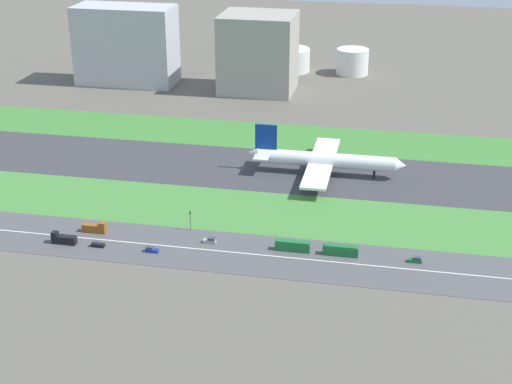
{
  "coord_description": "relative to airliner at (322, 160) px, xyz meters",
  "views": [
    {
      "loc": [
        65.02,
        -288.86,
        120.1
      ],
      "look_at": [
        14.61,
        -36.5,
        6.0
      ],
      "focal_mm": 53.53,
      "sensor_mm": 36.0,
      "label": 1
    }
  ],
  "objects": [
    {
      "name": "grass_median_north",
      "position": [
        -34.84,
        41.0,
        -6.18
      ],
      "size": [
        280.0,
        36.0,
        0.1
      ],
      "primitive_type": "cube",
      "color": "#3D7A33",
      "rests_on": "ground_plane"
    },
    {
      "name": "truck_0",
      "position": [
        -78.1,
        -78.0,
        -4.56
      ],
      "size": [
        8.4,
        2.5,
        4.0
      ],
      "rotation": [
        0.0,
        0.0,
        3.14
      ],
      "color": "black",
      "rests_on": "highway"
    },
    {
      "name": "runway",
      "position": [
        -34.84,
        -0.0,
        -6.18
      ],
      "size": [
        280.0,
        46.0,
        0.1
      ],
      "primitive_type": "cube",
      "color": "#38383D",
      "rests_on": "ground_plane"
    },
    {
      "name": "traffic_light",
      "position": [
        -38.82,
        -60.01,
        -1.94
      ],
      "size": [
        0.36,
        0.5,
        7.2
      ],
      "color": "#4C4C51",
      "rests_on": "highway"
    },
    {
      "name": "car_5",
      "position": [
        -47.14,
        -78.0,
        -5.31
      ],
      "size": [
        4.4,
        1.8,
        2.0
      ],
      "rotation": [
        0.0,
        0.0,
        3.14
      ],
      "color": "navy",
      "rests_on": "highway"
    },
    {
      "name": "hangar_building",
      "position": [
        -49.03,
        114.0,
        14.89
      ],
      "size": [
        39.8,
        34.67,
        42.25
      ],
      "primitive_type": "cube",
      "color": "#9E998E",
      "rests_on": "ground_plane"
    },
    {
      "name": "car_0",
      "position": [
        -66.01,
        -78.0,
        -5.31
      ],
      "size": [
        4.4,
        1.8,
        2.0
      ],
      "rotation": [
        0.0,
        0.0,
        3.14
      ],
      "color": "black",
      "rests_on": "highway"
    },
    {
      "name": "fuel_tank_centre",
      "position": [
        -0.85,
        159.0,
        1.31
      ],
      "size": [
        18.91,
        18.91,
        15.09
      ],
      "primitive_type": "cylinder",
      "color": "silver",
      "rests_on": "ground_plane"
    },
    {
      "name": "terminal_building",
      "position": [
        -124.84,
        114.0,
        15.66
      ],
      "size": [
        55.31,
        25.15,
        43.79
      ],
      "primitive_type": "cube",
      "color": "#B2B2B7",
      "rests_on": "ground_plane"
    },
    {
      "name": "bus_0",
      "position": [
        14.24,
        -68.0,
        -4.41
      ],
      "size": [
        11.6,
        2.5,
        3.5
      ],
      "color": "#19662D",
      "rests_on": "highway"
    },
    {
      "name": "ground_plane",
      "position": [
        -34.84,
        -0.0,
        -6.23
      ],
      "size": [
        800.0,
        800.0,
        0.0
      ],
      "primitive_type": "plane",
      "color": "#5B564C"
    },
    {
      "name": "fuel_tank_west",
      "position": [
        -38.77,
        159.0,
        0.57
      ],
      "size": [
        24.65,
        24.65,
        13.6
      ],
      "primitive_type": "cylinder",
      "color": "silver",
      "rests_on": "ground_plane"
    },
    {
      "name": "highway_centerline",
      "position": [
        -34.84,
        -73.0,
        -6.13
      ],
      "size": [
        266.0,
        0.5,
        0.01
      ],
      "primitive_type": "cube",
      "color": "silver",
      "rests_on": "highway"
    },
    {
      "name": "airliner",
      "position": [
        0.0,
        0.0,
        0.0
      ],
      "size": [
        65.0,
        56.0,
        19.7
      ],
      "color": "white",
      "rests_on": "runway"
    },
    {
      "name": "grass_median_south",
      "position": [
        -34.84,
        -41.0,
        -6.18
      ],
      "size": [
        280.0,
        36.0,
        0.1
      ],
      "primitive_type": "cube",
      "color": "#427F38",
      "rests_on": "ground_plane"
    },
    {
      "name": "bus_1",
      "position": [
        -1.59,
        -68.0,
        -4.41
      ],
      "size": [
        11.6,
        2.5,
        3.5
      ],
      "color": "#19662D",
      "rests_on": "highway"
    },
    {
      "name": "car_4",
      "position": [
        -29.73,
        -68.0,
        -5.31
      ],
      "size": [
        4.4,
        1.8,
        2.0
      ],
      "color": "#99999E",
      "rests_on": "highway"
    },
    {
      "name": "highway",
      "position": [
        -34.84,
        -73.0,
        -6.18
      ],
      "size": [
        280.0,
        28.0,
        0.1
      ],
      "primitive_type": "cube",
      "color": "#4C4C4F",
      "rests_on": "ground_plane"
    },
    {
      "name": "car_3",
      "position": [
        38.36,
        -68.0,
        -5.31
      ],
      "size": [
        4.4,
        1.8,
        2.0
      ],
      "color": "#19662D",
      "rests_on": "highway"
    },
    {
      "name": "truck_1",
      "position": [
        -70.88,
        -68.0,
        -4.56
      ],
      "size": [
        8.4,
        2.5,
        4.0
      ],
      "color": "brown",
      "rests_on": "highway"
    }
  ]
}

